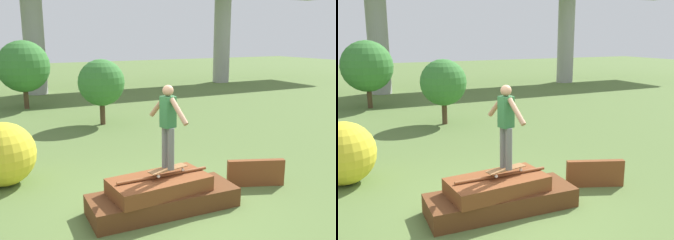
# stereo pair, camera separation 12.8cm
# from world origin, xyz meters

# --- Properties ---
(ground_plane) EXTENTS (80.00, 80.00, 0.00)m
(ground_plane) POSITION_xyz_m (0.00, 0.00, 0.00)
(ground_plane) COLOR #567038
(scrap_pile) EXTENTS (2.75, 1.04, 0.69)m
(scrap_pile) POSITION_xyz_m (-0.03, 0.00, 0.28)
(scrap_pile) COLOR #5B3319
(scrap_pile) RESTS_ON ground_plane
(scrap_plank_loose) EXTENTS (1.18, 0.57, 0.57)m
(scrap_plank_loose) POSITION_xyz_m (2.24, 0.14, 0.28)
(scrap_plank_loose) COLOR brown
(scrap_plank_loose) RESTS_ON ground_plane
(skateboard) EXTENTS (0.81, 0.34, 0.09)m
(skateboard) POSITION_xyz_m (0.09, 0.01, 0.77)
(skateboard) COLOR brown
(skateboard) RESTS_ON scrap_pile
(skater) EXTENTS (0.28, 1.05, 1.51)m
(skater) POSITION_xyz_m (0.09, 0.01, 1.64)
(skater) COLOR slate
(skater) RESTS_ON skateboard
(tree_behind_left) EXTENTS (2.21, 2.21, 2.95)m
(tree_behind_left) POSITION_xyz_m (-1.05, 11.49, 1.83)
(tree_behind_left) COLOR #4C3823
(tree_behind_left) RESTS_ON ground_plane
(tree_behind_right) EXTENTS (1.64, 1.64, 2.33)m
(tree_behind_right) POSITION_xyz_m (1.04, 7.10, 1.50)
(tree_behind_right) COLOR #4C3823
(tree_behind_right) RESTS_ON ground_plane
(bush_yellow_flowering) EXTENTS (1.36, 1.36, 1.36)m
(bush_yellow_flowering) POSITION_xyz_m (-2.50, 2.58, 0.68)
(bush_yellow_flowering) COLOR gold
(bush_yellow_flowering) RESTS_ON ground_plane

